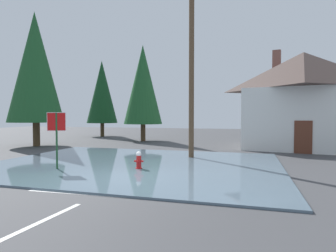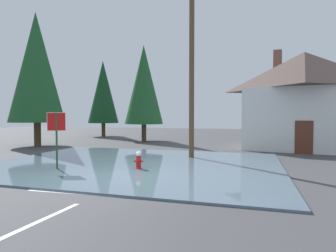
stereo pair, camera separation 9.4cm
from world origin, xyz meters
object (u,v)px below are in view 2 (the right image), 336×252
object	(u,v)px
stop_sign_near	(57,129)
pine_tree_tall_left	(36,68)
utility_pole	(192,67)
pine_tree_mid_left	(103,92)
pine_tree_short_left	(144,85)
fire_hydrant	(138,161)
house	(304,98)

from	to	relation	value
stop_sign_near	pine_tree_tall_left	world-z (taller)	pine_tree_tall_left
utility_pole	pine_tree_tall_left	size ratio (longest dim) A/B	0.94
pine_tree_mid_left	pine_tree_short_left	distance (m)	7.49
pine_tree_mid_left	stop_sign_near	bearing A→B (deg)	-66.53
stop_sign_near	pine_tree_mid_left	size ratio (longest dim) A/B	0.30
pine_tree_short_left	fire_hydrant	bearing A→B (deg)	-69.84
stop_sign_near	pine_tree_short_left	distance (m)	14.27
house	pine_tree_mid_left	size ratio (longest dim) A/B	1.09
pine_tree_mid_left	pine_tree_short_left	world-z (taller)	pine_tree_short_left
fire_hydrant	house	distance (m)	13.89
fire_hydrant	house	size ratio (longest dim) A/B	0.09
stop_sign_near	utility_pole	size ratio (longest dim) A/B	0.26
pine_tree_tall_left	pine_tree_mid_left	world-z (taller)	pine_tree_tall_left
stop_sign_near	pine_tree_tall_left	distance (m)	11.61
utility_pole	pine_tree_short_left	bearing A→B (deg)	124.53
fire_hydrant	pine_tree_tall_left	xyz separation A→B (m)	(-10.93, 6.66, 5.51)
pine_tree_short_left	stop_sign_near	bearing A→B (deg)	-84.12
stop_sign_near	utility_pole	xyz separation A→B (m)	(4.78, 4.80, 3.12)
utility_pole	house	distance (m)	9.76
stop_sign_near	fire_hydrant	bearing A→B (deg)	17.21
utility_pole	stop_sign_near	bearing A→B (deg)	-134.83
stop_sign_near	fire_hydrant	distance (m)	3.69
pine_tree_tall_left	pine_tree_mid_left	bearing A→B (deg)	90.50
utility_pole	pine_tree_tall_left	bearing A→B (deg)	166.98
fire_hydrant	house	xyz separation A→B (m)	(8.12, 10.83, 3.13)
utility_pole	pine_tree_short_left	size ratio (longest dim) A/B	1.09
fire_hydrant	house	bearing A→B (deg)	53.14
stop_sign_near	pine_tree_mid_left	bearing A→B (deg)	113.47
fire_hydrant	pine_tree_tall_left	bearing A→B (deg)	148.62
fire_hydrant	utility_pole	world-z (taller)	utility_pole
pine_tree_tall_left	pine_tree_mid_left	distance (m)	10.21
fire_hydrant	pine_tree_short_left	xyz separation A→B (m)	(-4.70, 12.80, 4.67)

